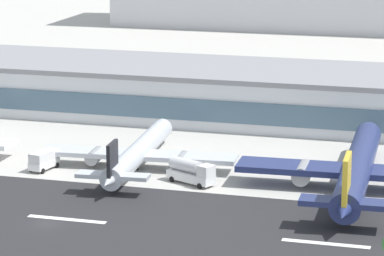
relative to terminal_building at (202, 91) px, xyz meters
name	(u,v)px	position (x,y,z in m)	size (l,w,h in m)	color
ground_plane	(48,224)	(-2.34, -74.11, -5.23)	(1400.00, 1400.00, 0.00)	#B2AFA8
runway_strip	(55,218)	(-2.34, -71.50, -5.19)	(800.00, 36.25, 0.08)	#262628
runway_centreline_dash_4	(67,219)	(-0.49, -71.50, -5.14)	(12.00, 1.20, 0.01)	white
runway_centreline_dash_5	(326,244)	(37.07, -71.50, -5.14)	(12.00, 1.20, 0.01)	white
terminal_building	(202,91)	(0.00, 0.00, 0.00)	(169.60, 28.74, 10.45)	silver
airliner_black_tail_gate_1	(137,154)	(0.56, -43.37, -2.54)	(34.07, 40.39, 8.43)	silver
airliner_gold_tail_gate_2	(357,171)	(37.89, -46.02, -1.81)	(38.43, 51.31, 10.71)	navy
service_box_truck_0	(44,160)	(-14.50, -47.75, -3.44)	(3.61, 6.35, 3.25)	white
service_fuel_truck_1	(191,171)	(11.68, -48.86, -3.20)	(8.79, 5.99, 3.95)	white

